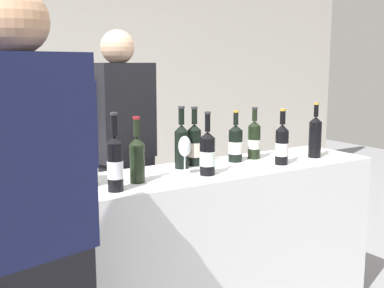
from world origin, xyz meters
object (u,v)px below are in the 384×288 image
Objects in this scene: wine_bottle_2 at (315,136)px; wine_bottle_6 at (137,157)px; wine_bottle_4 at (207,153)px; person_server at (121,171)px; wine_bottle_1 at (254,139)px; wine_glass at (185,148)px; wine_bottle_3 at (235,143)px; wine_bottle_9 at (115,163)px; wine_bottle_10 at (181,144)px; person_guest at (30,260)px; ice_bucket at (78,164)px; wine_bottle_8 at (194,145)px; wine_bottle_5 at (282,144)px; wine_bottle_0 at (36,170)px.

wine_bottle_6 is (-1.19, 0.01, -0.01)m from wine_bottle_2.
wine_bottle_4 is 0.20× the size of person_server.
person_server is at bearing 144.21° from wine_bottle_1.
wine_glass is (-0.91, 0.03, 0.01)m from wine_bottle_2.
wine_bottle_9 reaches higher than wine_bottle_3.
wine_bottle_1 is 0.91× the size of wine_bottle_10.
wine_bottle_6 is at bearing 38.16° from person_guest.
wine_bottle_1 is at bearing 10.31° from wine_bottle_6.
wine_bottle_10 reaches higher than ice_bucket.
wine_bottle_8 reaches higher than wine_bottle_4.
wine_bottle_1 is 0.51m from wine_bottle_10.
wine_bottle_3 is 0.74m from person_server.
wine_bottle_9 is (-0.86, -0.24, 0.02)m from wine_bottle_3.
wine_bottle_1 is 0.22m from wine_bottle_5.
wine_bottle_6 is 0.28m from ice_bucket.
wine_bottle_8 is (-0.43, 0.24, 0.00)m from wine_bottle_5.
wine_bottle_6 is 0.28m from wine_glass.
person_guest is at bearing -154.28° from wine_bottle_3.
person_guest reaches higher than wine_glass.
person_server reaches higher than wine_bottle_3.
wine_bottle_10 reaches higher than wine_bottle_2.
wine_bottle_5 is 0.96× the size of wine_bottle_8.
person_server is at bearing 105.05° from wine_bottle_4.
wine_bottle_10 is (0.50, 0.25, 0.00)m from wine_bottle_9.
wine_bottle_6 is (0.48, 0.02, 0.00)m from wine_bottle_0.
wine_bottle_8 is 0.93× the size of wine_bottle_9.
wine_bottle_1 is 0.18× the size of person_guest.
wine_bottle_9 reaches higher than wine_bottle_8.
wine_bottle_2 is 0.94× the size of wine_bottle_9.
wine_bottle_0 is 1.20m from wine_bottle_3.
wine_bottle_9 is at bearing -175.57° from wine_bottle_4.
person_server is (0.45, 0.54, -0.19)m from ice_bucket.
wine_bottle_5 reaches higher than ice_bucket.
person_server reaches higher than wine_bottle_10.
person_guest reaches higher than wine_bottle_2.
wine_bottle_0 is at bearing -135.71° from person_server.
wine_bottle_10 reaches higher than wine_bottle_6.
wine_bottle_6 is at bearing -20.28° from ice_bucket.
wine_bottle_0 is at bearing -177.21° from wine_bottle_6.
wine_bottle_6 is at bearing -169.69° from wine_bottle_1.
wine_bottle_3 is at bearing 2.89° from ice_bucket.
wine_bottle_3 is 1.51× the size of ice_bucket.
wine_bottle_8 is 0.20× the size of person_server.
person_guest reaches higher than wine_bottle_3.
ice_bucket is at bearing -174.15° from wine_bottle_10.
wine_bottle_10 is (0.34, 0.16, 0.01)m from wine_bottle_6.
wine_bottle_2 is 1.05× the size of wine_bottle_5.
wine_bottle_1 is at bearing -0.35° from wine_bottle_10.
ice_bucket is (-0.61, -0.06, -0.03)m from wine_bottle_10.
wine_bottle_1 is 1.54× the size of wine_glass.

